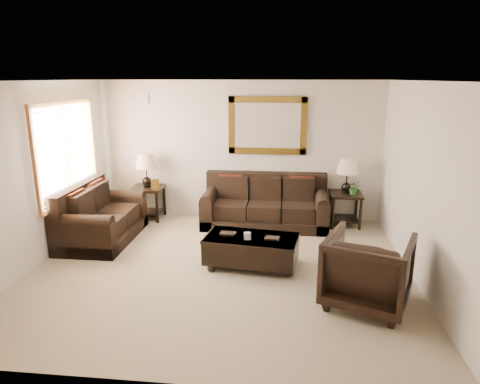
# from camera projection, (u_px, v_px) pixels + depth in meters

# --- Properties ---
(room) EXTENTS (5.51, 5.01, 2.71)m
(room) POSITION_uv_depth(u_px,v_px,m) (220.00, 180.00, 6.00)
(room) COLOR gray
(room) RESTS_ON ground
(window) EXTENTS (0.07, 1.96, 1.66)m
(window) POSITION_uv_depth(u_px,v_px,m) (67.00, 152.00, 7.09)
(window) COLOR white
(window) RESTS_ON room
(mirror) EXTENTS (1.50, 0.06, 1.10)m
(mirror) POSITION_uv_depth(u_px,v_px,m) (267.00, 126.00, 8.18)
(mirror) COLOR #44300D
(mirror) RESTS_ON room
(air_vent) EXTENTS (0.25, 0.02, 0.18)m
(air_vent) POSITION_uv_depth(u_px,v_px,m) (142.00, 98.00, 8.32)
(air_vent) COLOR #999999
(air_vent) RESTS_ON room
(sofa) EXTENTS (2.34, 1.01, 0.96)m
(sofa) POSITION_uv_depth(u_px,v_px,m) (265.00, 207.00, 8.16)
(sofa) COLOR black
(sofa) RESTS_ON room
(loveseat) EXTENTS (1.04, 1.75, 0.98)m
(loveseat) POSITION_uv_depth(u_px,v_px,m) (99.00, 220.00, 7.39)
(loveseat) COLOR black
(loveseat) RESTS_ON room
(end_table_left) EXTENTS (0.60, 0.60, 1.32)m
(end_table_left) POSITION_uv_depth(u_px,v_px,m) (147.00, 177.00, 8.39)
(end_table_left) COLOR black
(end_table_left) RESTS_ON room
(end_table_right) EXTENTS (0.59, 0.59, 1.29)m
(end_table_right) POSITION_uv_depth(u_px,v_px,m) (347.00, 182.00, 8.00)
(end_table_right) COLOR black
(end_table_right) RESTS_ON room
(coffee_table) EXTENTS (1.45, 0.91, 0.58)m
(coffee_table) POSITION_uv_depth(u_px,v_px,m) (251.00, 248.00, 6.36)
(coffee_table) COLOR black
(coffee_table) RESTS_ON room
(armchair) EXTENTS (1.24, 1.20, 1.00)m
(armchair) POSITION_uv_depth(u_px,v_px,m) (368.00, 267.00, 5.23)
(armchair) COLOR black
(armchair) RESTS_ON floor
(potted_plant) EXTENTS (0.29, 0.31, 0.21)m
(potted_plant) POSITION_uv_depth(u_px,v_px,m) (354.00, 189.00, 7.91)
(potted_plant) COLOR #27521C
(potted_plant) RESTS_ON end_table_right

